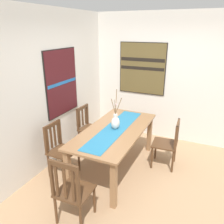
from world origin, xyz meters
TOP-DOWN VIEW (x-y plane):
  - ground_plane at (0.00, 0.00)m, footprint 6.40×6.40m
  - wall_back at (0.00, 1.86)m, footprint 6.40×0.12m
  - wall_side at (1.86, 0.00)m, footprint 0.12×6.40m
  - dining_table at (0.19, 0.67)m, footprint 1.92×0.91m
  - table_runner at (0.19, 0.67)m, footprint 1.76×0.36m
  - centerpiece_vase at (0.20, 0.67)m, footprint 0.21×0.17m
  - chair_0 at (0.66, -0.15)m, footprint 0.45×0.45m
  - chair_1 at (0.67, 1.47)m, footprint 0.43×0.43m
  - chair_2 at (-0.32, 1.45)m, footprint 0.43×0.43m
  - chair_3 at (-1.13, 0.67)m, footprint 0.43×0.43m
  - painting_on_back_wall at (0.31, 1.79)m, footprint 0.89×0.05m
  - painting_on_side_wall at (1.79, 0.74)m, footprint 0.05×1.03m

SIDE VIEW (x-z plane):
  - ground_plane at x=0.00m, z-range -0.03..0.00m
  - chair_1 at x=0.67m, z-range 0.02..0.90m
  - chair_0 at x=0.66m, z-range 0.03..0.90m
  - chair_2 at x=-0.32m, z-range 0.02..0.92m
  - chair_3 at x=-1.13m, z-range 0.00..0.95m
  - dining_table at x=0.19m, z-range 0.27..1.04m
  - table_runner at x=0.19m, z-range 0.76..0.77m
  - centerpiece_vase at x=0.20m, z-range 0.56..1.23m
  - wall_back at x=0.00m, z-range 0.00..2.70m
  - wall_side at x=1.86m, z-range 0.00..2.70m
  - painting_on_back_wall at x=0.31m, z-range 0.84..2.03m
  - painting_on_side_wall at x=1.79m, z-range 0.98..2.09m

